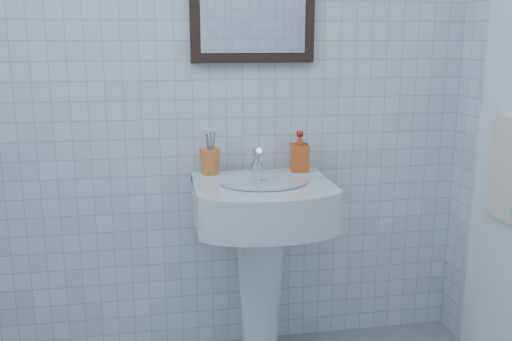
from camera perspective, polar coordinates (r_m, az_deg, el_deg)
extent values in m
cube|color=silver|center=(2.34, -4.74, 10.92)|extent=(2.20, 0.02, 2.50)
cone|color=white|center=(2.39, 0.41, -11.83)|extent=(0.21, 0.21, 0.66)
cube|color=white|center=(2.21, 0.65, -3.15)|extent=(0.53, 0.38, 0.16)
cube|color=white|center=(2.33, 0.00, -0.50)|extent=(0.53, 0.09, 0.03)
cylinder|color=silver|center=(2.16, 0.79, -1.11)|extent=(0.33, 0.33, 0.01)
cylinder|color=silver|center=(2.30, 0.10, 0.27)|extent=(0.05, 0.05, 0.05)
cylinder|color=silver|center=(2.28, 0.16, 1.55)|extent=(0.02, 0.09, 0.07)
cylinder|color=silver|center=(2.31, 0.02, 1.26)|extent=(0.03, 0.05, 0.08)
imported|color=#CA3F13|center=(2.34, 4.38, 1.93)|extent=(0.08, 0.08, 0.16)
cube|color=white|center=(2.29, 23.63, 0.18)|extent=(0.03, 0.16, 0.38)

